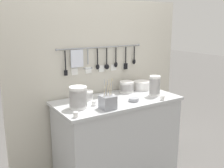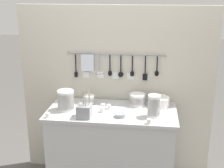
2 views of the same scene
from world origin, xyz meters
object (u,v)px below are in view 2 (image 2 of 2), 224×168
steel_mixing_bowl (120,115)px  cup_edge_far (103,106)px  bowl_stack_wide_centre (137,100)px  cup_by_caddy (109,107)px  cup_front_right (48,115)px  bowl_stack_short_front (154,106)px  bowl_stack_tall_left (89,99)px  cup_back_right (149,121)px  bowl_stack_nested_right (66,100)px  plate_stack (159,101)px  cup_front_left (81,109)px  cutlery_caddy (84,111)px  cup_beside_plates (102,110)px

steel_mixing_bowl → cup_edge_far: bearing=135.3°
bowl_stack_wide_centre → cup_by_caddy: size_ratio=3.36×
cup_front_right → bowl_stack_short_front: bearing=8.6°
bowl_stack_tall_left → steel_mixing_bowl: 0.47m
bowl_stack_tall_left → cup_back_right: bowl_stack_tall_left is taller
bowl_stack_wide_centre → cup_front_right: bowl_stack_wide_centre is taller
bowl_stack_nested_right → bowl_stack_tall_left: bearing=45.4°
cup_edge_far → cup_back_right: same height
steel_mixing_bowl → cup_front_right: cup_front_right is taller
plate_stack → cup_front_left: (-0.77, -0.24, -0.02)m
steel_mixing_bowl → cutlery_caddy: (-0.34, -0.05, 0.05)m
plate_stack → cup_front_right: (-1.05, -0.43, -0.02)m
cup_edge_far → cup_by_caddy: same height
cup_back_right → cutlery_caddy: bearing=173.5°
plate_stack → cup_edge_far: size_ratio=4.39×
cutlery_caddy → cup_front_left: bearing=113.9°
cutlery_caddy → cup_beside_plates: bearing=44.7°
cup_edge_far → cup_beside_plates: bearing=-86.7°
bowl_stack_tall_left → bowl_stack_short_front: bowl_stack_short_front is taller
steel_mixing_bowl → bowl_stack_short_front: bearing=8.5°
cup_front_right → cutlery_caddy: bearing=8.4°
bowl_stack_short_front → bowl_stack_wide_centre: bearing=121.1°
cup_edge_far → cup_beside_plates: same height
cup_front_left → cup_beside_plates: same height
cutlery_caddy → cup_back_right: bearing=-6.5°
bowl_stack_tall_left → plate_stack: (0.73, 0.03, 0.00)m
bowl_stack_wide_centre → cutlery_caddy: bearing=-141.8°
cup_front_right → cup_edge_far: size_ratio=1.00×
cup_edge_far → cup_by_caddy: 0.06m
bowl_stack_nested_right → cup_edge_far: bearing=13.4°
bowl_stack_wide_centre → cup_back_right: bearing=-74.2°
bowl_stack_short_front → cup_front_right: size_ratio=4.54×
cup_back_right → cup_beside_plates: same height
cup_edge_far → cup_beside_plates: 0.10m
bowl_stack_nested_right → cup_edge_far: (0.36, 0.09, -0.08)m
bowl_stack_tall_left → cup_back_right: 0.76m
cup_front_right → cup_beside_plates: (0.49, 0.20, 0.00)m
cup_front_right → cup_front_left: bearing=35.4°
steel_mixing_bowl → cup_back_right: size_ratio=2.15×
bowl_stack_tall_left → cup_by_caddy: 0.26m
cup_back_right → bowl_stack_nested_right: bearing=164.7°
cup_beside_plates → cup_edge_far: bearing=93.3°
cup_front_left → cup_by_caddy: size_ratio=1.00×
cup_back_right → bowl_stack_wide_centre: bearing=105.8°
cup_front_left → cup_back_right: same height
bowl_stack_short_front → cup_edge_far: 0.53m
bowl_stack_wide_centre → cup_by_caddy: 0.32m
bowl_stack_tall_left → cup_front_left: (-0.04, -0.21, -0.02)m
bowl_stack_wide_centre → cup_back_right: size_ratio=3.36×
bowl_stack_tall_left → cutlery_caddy: (0.02, -0.36, 0.02)m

